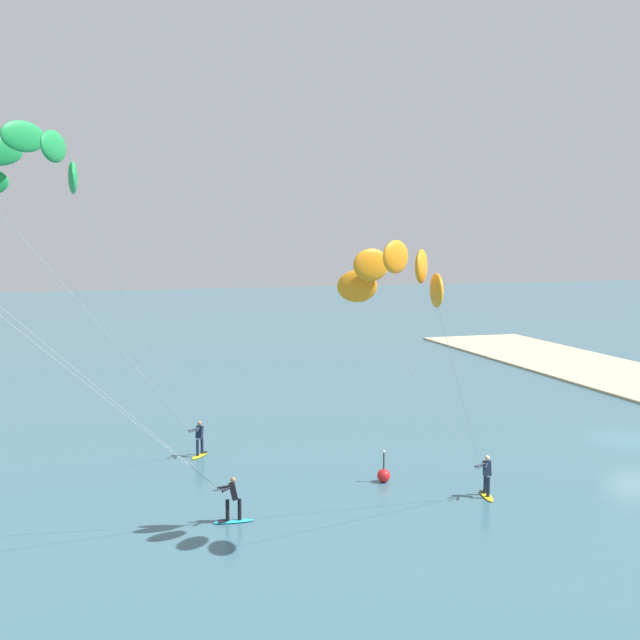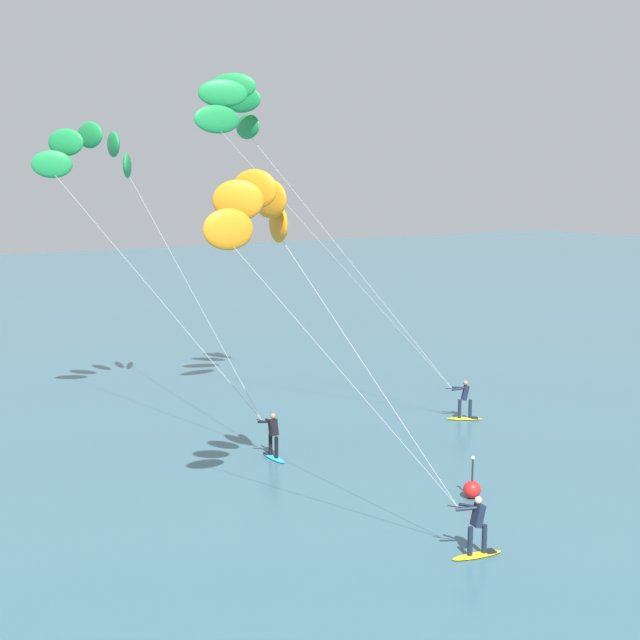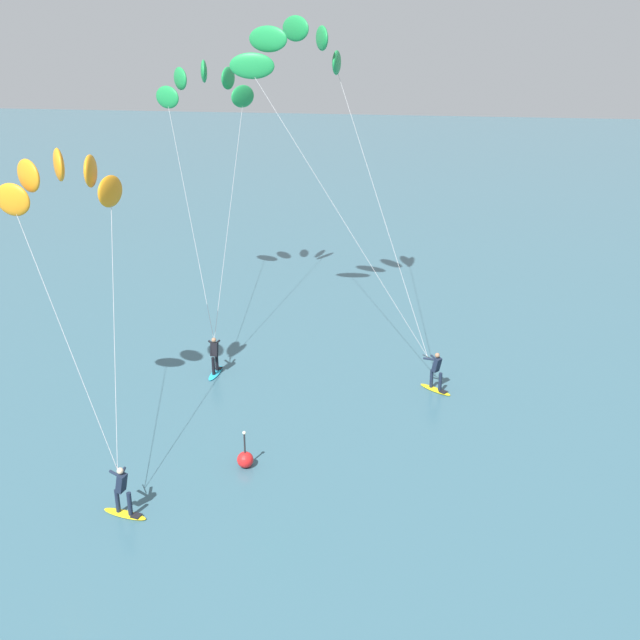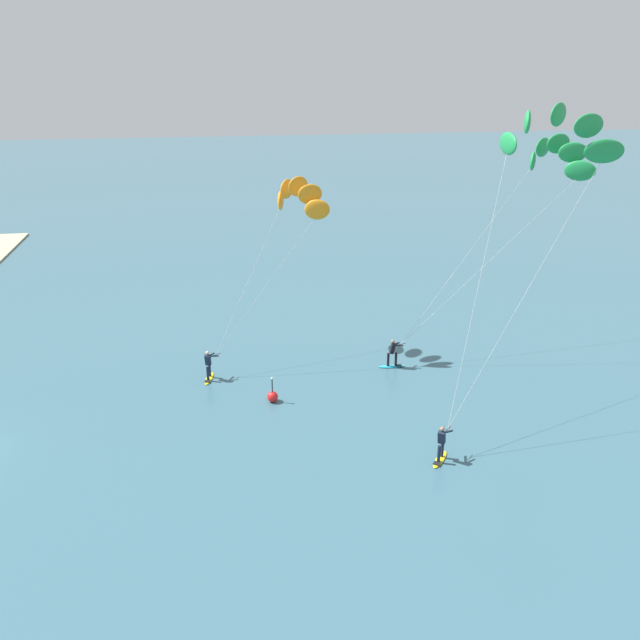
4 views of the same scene
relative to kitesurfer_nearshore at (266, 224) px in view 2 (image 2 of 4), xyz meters
name	(u,v)px [view 2 (image 2 of 4)]	position (x,y,z in m)	size (l,w,h in m)	color
kitesurfer_nearshore	(266,224)	(0.00, 0.00, 0.00)	(6.34, 7.33, 10.24)	yellow
kitesurfer_mid_water	(241,116)	(6.02, 11.68, 3.89)	(10.30, 10.27, 14.39)	yellow
kitesurfer_far_out	(97,162)	(0.73, 14.41, 2.00)	(5.56, 11.81, 12.37)	#23ADD1
marker_buoy	(472,489)	(6.37, -1.92, -8.43)	(0.56, 0.56, 1.38)	red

